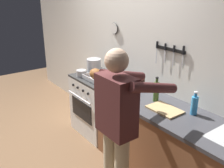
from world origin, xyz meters
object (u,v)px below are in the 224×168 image
(stove, at_px, (99,105))
(person_cook, at_px, (118,123))
(roasting_pan, at_px, (96,75))
(bottle_soy_sauce, at_px, (143,84))
(cutting_board, at_px, (165,109))
(stock_pot, at_px, (94,66))
(bottle_olive_oil, at_px, (156,91))
(saucepan, at_px, (81,73))
(bottle_dish_soap, at_px, (194,105))

(stove, height_order, person_cook, person_cook)
(roasting_pan, distance_m, bottle_soy_sauce, 0.72)
(person_cook, xyz_separation_m, cutting_board, (0.00, 0.63, -0.04))
(stock_pot, distance_m, bottle_olive_oil, 1.32)
(person_cook, distance_m, bottle_olive_oil, 0.76)
(saucepan, distance_m, bottle_dish_soap, 1.78)
(stock_pot, relative_size, bottle_soy_sauce, 1.25)
(person_cook, bearing_deg, roasting_pan, 77.47)
(cutting_board, distance_m, bottle_dish_soap, 0.31)
(stove, relative_size, bottle_soy_sauce, 5.17)
(bottle_olive_oil, bearing_deg, stock_pot, 179.89)
(roasting_pan, bearing_deg, stove, 129.78)
(stock_pot, bearing_deg, saucepan, -82.23)
(roasting_pan, distance_m, cutting_board, 1.25)
(stove, height_order, bottle_dish_soap, bottle_dish_soap)
(cutting_board, distance_m, bottle_olive_oil, 0.27)
(bottle_soy_sauce, height_order, bottle_olive_oil, bottle_olive_oil)
(saucepan, bearing_deg, cutting_board, 5.54)
(stove, bearing_deg, cutting_board, -1.94)
(saucepan, relative_size, bottle_olive_oil, 0.48)
(cutting_board, bearing_deg, bottle_dish_soap, 35.76)
(cutting_board, relative_size, bottle_dish_soap, 1.43)
(stove, bearing_deg, person_cook, -26.80)
(stove, xyz_separation_m, bottle_dish_soap, (1.58, 0.13, 0.55))
(person_cook, bearing_deg, cutting_board, 11.78)
(bottle_soy_sauce, bearing_deg, bottle_dish_soap, -4.08)
(saucepan, distance_m, bottle_soy_sauce, 0.99)
(stove, distance_m, bottle_olive_oil, 1.25)
(person_cook, height_order, bottle_dish_soap, person_cook)
(stove, height_order, bottle_soy_sauce, bottle_soy_sauce)
(stock_pot, bearing_deg, bottle_soy_sauce, 8.00)
(stock_pot, distance_m, bottle_soy_sauce, 0.96)
(bottle_soy_sauce, distance_m, bottle_dish_soap, 0.84)
(stove, distance_m, saucepan, 0.56)
(cutting_board, xyz_separation_m, bottle_soy_sauce, (-0.60, 0.23, 0.06))
(cutting_board, bearing_deg, saucepan, -174.46)
(roasting_pan, xyz_separation_m, bottle_soy_sauce, (0.65, 0.29, -0.00))
(cutting_board, height_order, bottle_olive_oil, bottle_olive_oil)
(stove, height_order, roasting_pan, roasting_pan)
(saucepan, bearing_deg, person_cook, -17.72)
(bottle_soy_sauce, xyz_separation_m, bottle_dish_soap, (0.84, -0.06, 0.03))
(stove, xyz_separation_m, roasting_pan, (0.09, -0.10, 0.52))
(saucepan, height_order, bottle_olive_oil, bottle_olive_oil)
(roasting_pan, xyz_separation_m, saucepan, (-0.26, -0.09, -0.02))
(stock_pot, height_order, bottle_dish_soap, bottle_dish_soap)
(bottle_soy_sauce, relative_size, bottle_dish_soap, 0.69)
(person_cook, relative_size, cutting_board, 4.61)
(person_cook, height_order, stock_pot, person_cook)
(person_cook, distance_m, cutting_board, 0.63)
(bottle_dish_soap, bearing_deg, bottle_olive_oil, -170.69)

